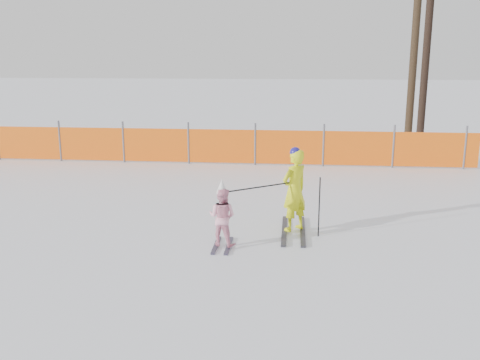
# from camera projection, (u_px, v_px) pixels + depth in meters

# --- Properties ---
(ground) EXTENTS (120.00, 120.00, 0.00)m
(ground) POSITION_uv_depth(u_px,v_px,m) (237.00, 241.00, 9.48)
(ground) COLOR white
(ground) RESTS_ON ground
(adult) EXTENTS (0.65, 1.67, 1.61)m
(adult) POSITION_uv_depth(u_px,v_px,m) (294.00, 191.00, 9.79)
(adult) COLOR black
(adult) RESTS_ON ground
(child) EXTENTS (0.58, 0.84, 1.19)m
(child) POSITION_uv_depth(u_px,v_px,m) (222.00, 216.00, 9.10)
(child) COLOR black
(child) RESTS_ON ground
(ski_poles) EXTENTS (1.59, 0.76, 1.11)m
(ski_poles) POSITION_uv_depth(u_px,v_px,m) (288.00, 197.00, 9.49)
(ski_poles) COLOR black
(ski_poles) RESTS_ON ground
(safety_fence) EXTENTS (16.42, 0.06, 1.25)m
(safety_fence) POSITION_uv_depth(u_px,v_px,m) (194.00, 145.00, 15.97)
(safety_fence) COLOR #595960
(safety_fence) RESTS_ON ground
(tree_trunks) EXTENTS (0.91, 1.34, 6.22)m
(tree_trunks) POSITION_uv_depth(u_px,v_px,m) (420.00, 61.00, 18.48)
(tree_trunks) COLOR #322416
(tree_trunks) RESTS_ON ground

